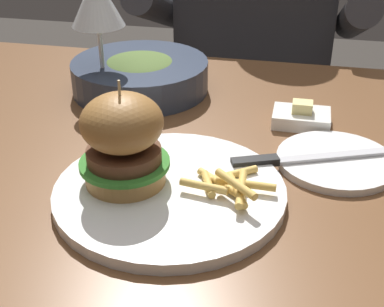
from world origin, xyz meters
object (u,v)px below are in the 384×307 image
main_plate (170,192)px  butter_dish (301,117)px  soup_bowl (140,74)px  diner_person (252,89)px  bread_plate (336,161)px  wine_glass (97,3)px  table_knife (299,159)px  burger_sandwich (123,140)px

main_plate → butter_dish: size_ratio=3.25×
soup_bowl → diner_person: 0.53m
bread_plate → soup_bowl: size_ratio=0.67×
soup_bowl → diner_person: diner_person is taller
diner_person → wine_glass: bearing=-111.0°
main_plate → wine_glass: wine_glass is taller
wine_glass → soup_bowl: wine_glass is taller
main_plate → table_knife: (0.14, 0.10, 0.01)m
butter_dish → bread_plate: bearing=-66.0°
table_knife → diner_person: diner_person is taller
main_plate → diner_person: size_ratio=0.23×
butter_dish → soup_bowl: 0.28m
butter_dish → wine_glass: bearing=174.0°
burger_sandwich → diner_person: bearing=84.6°
main_plate → soup_bowl: bearing=112.8°
wine_glass → diner_person: bearing=69.0°
soup_bowl → wine_glass: bearing=-139.4°
bread_plate → main_plate: bearing=-148.5°
main_plate → wine_glass: bearing=124.1°
diner_person → burger_sandwich: bearing=-95.4°
bread_plate → table_knife: (-0.05, -0.02, 0.01)m
main_plate → butter_dish: bearing=57.7°
main_plate → butter_dish: butter_dish is taller
table_knife → main_plate: bearing=-145.8°
burger_sandwich → wine_glass: 0.30m
bread_plate → diner_person: (-0.17, 0.65, -0.18)m
burger_sandwich → table_knife: (0.20, 0.10, -0.06)m
bread_plate → wine_glass: bearing=158.8°
burger_sandwich → soup_bowl: size_ratio=0.56×
wine_glass → table_knife: (0.32, -0.16, -0.14)m
table_knife → bread_plate: bearing=22.2°
wine_glass → diner_person: (0.19, 0.51, -0.33)m
wine_glass → bread_plate: size_ratio=1.31×
wine_glass → diner_person: diner_person is taller
main_plate → butter_dish: 0.27m
bread_plate → soup_bowl: 0.37m
main_plate → table_knife: size_ratio=1.31×
diner_person → butter_dish: bearing=-77.1°
wine_glass → soup_bowl: bearing=40.6°
butter_dish → diner_person: 0.59m
burger_sandwich → bread_plate: (0.24, 0.12, -0.06)m
burger_sandwich → soup_bowl: bearing=103.7°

